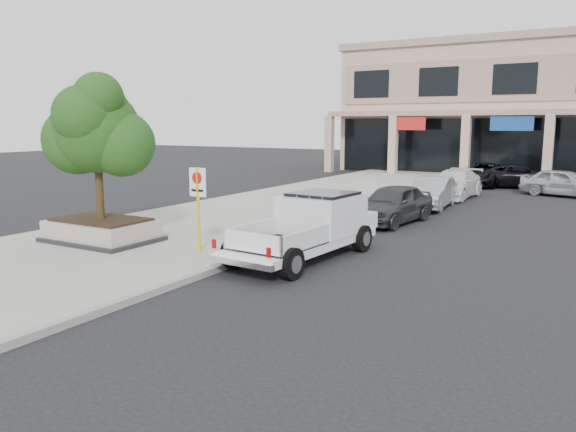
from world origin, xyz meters
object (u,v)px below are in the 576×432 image
(pickup_truck, at_px, (303,228))
(curb_car_c, at_px, (454,184))
(curb_car_b, at_px, (432,193))
(lot_car_a, at_px, (564,183))
(no_parking_sign, at_px, (198,198))
(planter, at_px, (102,230))
(curb_car_d, at_px, (483,174))
(planter_tree, at_px, (104,130))
(curb_car_a, at_px, (392,204))
(lot_car_d, at_px, (519,176))

(pickup_truck, distance_m, curb_car_c, 14.74)
(curb_car_b, relative_size, lot_car_a, 1.00)
(curb_car_c, bearing_deg, no_parking_sign, -97.79)
(planter, relative_size, curb_car_d, 0.67)
(planter_tree, xyz_separation_m, pickup_truck, (5.85, 1.41, -2.55))
(curb_car_c, relative_size, lot_car_a, 1.16)
(curb_car_a, bearing_deg, planter_tree, -120.14)
(curb_car_a, xyz_separation_m, lot_car_d, (2.21, 14.57, -0.05))
(planter, xyz_separation_m, lot_car_a, (10.84, 19.66, 0.21))
(pickup_truck, relative_size, lot_car_d, 1.15)
(curb_car_a, relative_size, lot_car_d, 0.88)
(curb_car_a, bearing_deg, lot_car_a, 74.65)
(planter, height_order, curb_car_b, curb_car_b)
(no_parking_sign, bearing_deg, lot_car_a, 68.77)
(planter, relative_size, pickup_truck, 0.58)
(planter_tree, distance_m, lot_car_d, 24.11)
(planter, height_order, curb_car_a, curb_car_a)
(curb_car_d, bearing_deg, curb_car_c, -85.58)
(planter, xyz_separation_m, planter_tree, (0.13, 0.15, 2.94))
(pickup_truck, xyz_separation_m, lot_car_d, (2.35, 21.09, -0.20))
(planter_tree, distance_m, curb_car_b, 14.03)
(lot_car_a, bearing_deg, pickup_truck, -179.45)
(curb_car_a, distance_m, curb_car_b, 4.38)
(curb_car_d, xyz_separation_m, lot_car_d, (1.95, 0.08, -0.01))
(planter, height_order, curb_car_d, curb_car_d)
(lot_car_d, bearing_deg, curb_car_c, 143.79)
(planter_tree, relative_size, curb_car_c, 0.85)
(planter, distance_m, curb_car_d, 23.46)
(curb_car_a, bearing_deg, curb_car_d, 95.84)
(lot_car_a, bearing_deg, curb_car_c, 141.76)
(lot_car_d, bearing_deg, curb_car_b, 150.60)
(planter, bearing_deg, lot_car_d, 69.81)
(planter_tree, xyz_separation_m, curb_car_b, (6.16, 12.31, -2.75))
(no_parking_sign, height_order, curb_car_a, no_parking_sign)
(no_parking_sign, relative_size, curb_car_b, 0.57)
(curb_car_c, xyz_separation_m, curb_car_d, (0.12, 6.28, -0.01))
(planter, distance_m, lot_car_a, 22.45)
(curb_car_c, bearing_deg, pickup_truck, -88.56)
(planter, height_order, lot_car_a, lot_car_a)
(lot_car_a, bearing_deg, curb_car_a, 173.37)
(curb_car_c, height_order, lot_car_d, curb_car_c)
(planter, distance_m, curb_car_b, 13.96)
(curb_car_b, height_order, curb_car_d, curb_car_d)
(planter, relative_size, planter_tree, 0.80)
(curb_car_a, height_order, curb_car_c, curb_car_a)
(planter, distance_m, curb_car_a, 10.14)
(no_parking_sign, xyz_separation_m, curb_car_b, (2.93, 12.04, -0.97))
(planter, bearing_deg, curb_car_b, 63.20)
(no_parking_sign, bearing_deg, curb_car_b, 76.34)
(no_parking_sign, bearing_deg, pickup_truck, 23.76)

